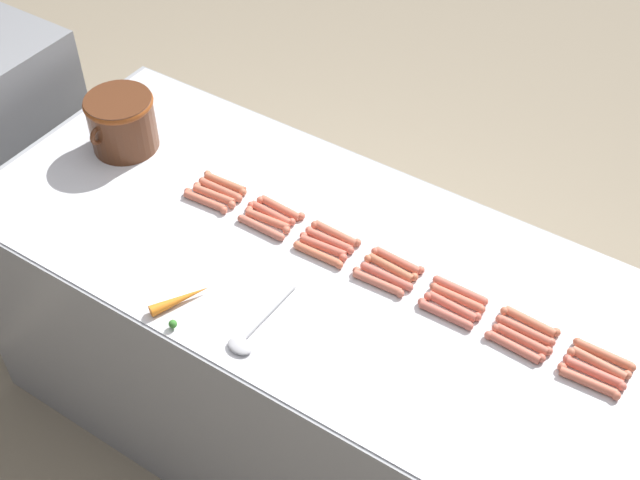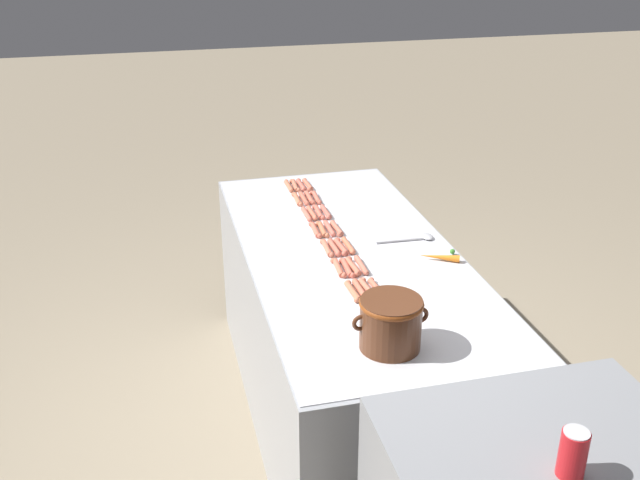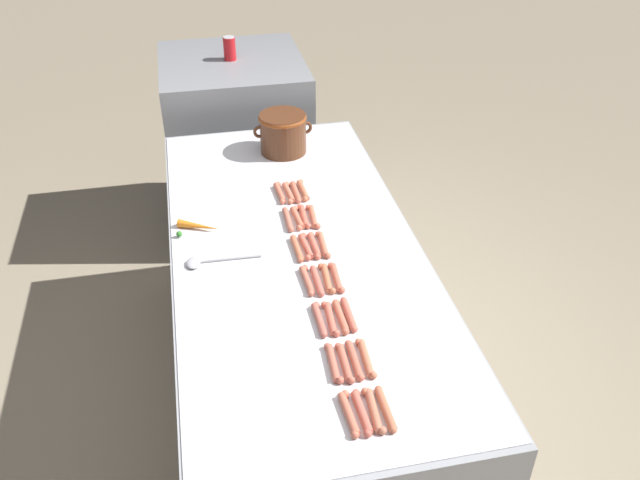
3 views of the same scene
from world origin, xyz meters
TOP-DOWN VIEW (x-y plane):
  - ground_plane at (0.00, 0.00)m, footprint 20.00×20.00m
  - griddle_counter at (0.00, 0.00)m, footprint 0.91×2.04m
  - back_cabinet at (-0.07, 1.59)m, footprint 0.78×0.80m
  - hot_dog_0 at (0.00, -0.82)m, footprint 0.03×0.16m
  - hot_dog_1 at (0.00, -0.62)m, footprint 0.03×0.16m
  - hot_dog_2 at (0.00, -0.43)m, footprint 0.03×0.16m
  - hot_dog_3 at (0.00, -0.22)m, footprint 0.03×0.16m
  - hot_dog_4 at (0.00, -0.03)m, footprint 0.03×0.16m
  - hot_dog_5 at (0.00, 0.16)m, footprint 0.03×0.16m
  - hot_dog_6 at (0.00, 0.37)m, footprint 0.03×0.16m
  - hot_dog_7 at (0.04, -0.82)m, footprint 0.03×0.16m
  - hot_dog_8 at (0.03, -0.63)m, footprint 0.03×0.16m
  - hot_dog_9 at (0.04, -0.43)m, footprint 0.03×0.16m
  - hot_dog_10 at (0.03, -0.23)m, footprint 0.02×0.16m
  - hot_dog_11 at (0.03, -0.03)m, footprint 0.03×0.16m
  - hot_dog_12 at (0.04, 0.17)m, footprint 0.03×0.16m
  - hot_dog_13 at (0.04, 0.36)m, footprint 0.03×0.16m
  - hot_dog_14 at (0.07, -0.82)m, footprint 0.03×0.16m
  - hot_dog_15 at (0.07, -0.63)m, footprint 0.03×0.16m
  - hot_dog_16 at (0.07, -0.43)m, footprint 0.03×0.16m
  - hot_dog_17 at (0.07, -0.23)m, footprint 0.03×0.16m
  - hot_dog_18 at (0.07, -0.03)m, footprint 0.03×0.16m
  - hot_dog_19 at (0.06, 0.17)m, footprint 0.03×0.16m
  - hot_dog_20 at (0.07, 0.36)m, footprint 0.03×0.16m
  - hot_dog_21 at (0.10, -0.82)m, footprint 0.02×0.16m
  - hot_dog_22 at (0.10, -0.62)m, footprint 0.03×0.16m
  - hot_dog_23 at (0.10, -0.42)m, footprint 0.02×0.16m
  - hot_dog_24 at (0.10, -0.23)m, footprint 0.03×0.16m
  - hot_dog_25 at (0.10, -0.03)m, footprint 0.03×0.16m
  - hot_dog_26 at (0.10, 0.16)m, footprint 0.03×0.16m
  - hot_dog_27 at (0.10, 0.37)m, footprint 0.03×0.16m
  - bean_pot at (0.08, 0.75)m, footprint 0.27×0.22m
  - serving_spoon at (-0.33, -0.04)m, footprint 0.27×0.07m
  - carrot at (-0.34, 0.18)m, footprint 0.17×0.10m
  - soda_can at (-0.07, 1.59)m, footprint 0.07×0.07m

SIDE VIEW (x-z plane):
  - ground_plane at x=0.00m, z-range 0.00..0.00m
  - griddle_counter at x=0.00m, z-range 0.00..0.88m
  - back_cabinet at x=-0.07m, z-range 0.00..1.03m
  - serving_spoon at x=-0.33m, z-range 0.88..0.90m
  - hot_dog_0 at x=0.00m, z-range 0.88..0.90m
  - hot_dog_1 at x=0.00m, z-range 0.88..0.90m
  - hot_dog_2 at x=0.00m, z-range 0.88..0.90m
  - hot_dog_3 at x=0.00m, z-range 0.88..0.90m
  - hot_dog_4 at x=0.00m, z-range 0.88..0.90m
  - hot_dog_5 at x=0.00m, z-range 0.88..0.90m
  - hot_dog_6 at x=0.00m, z-range 0.88..0.90m
  - hot_dog_7 at x=0.04m, z-range 0.88..0.90m
  - hot_dog_8 at x=0.03m, z-range 0.88..0.90m
  - hot_dog_9 at x=0.04m, z-range 0.88..0.90m
  - hot_dog_10 at x=0.03m, z-range 0.88..0.90m
  - hot_dog_11 at x=0.03m, z-range 0.88..0.90m
  - hot_dog_12 at x=0.04m, z-range 0.88..0.90m
  - hot_dog_13 at x=0.04m, z-range 0.88..0.90m
  - hot_dog_14 at x=0.07m, z-range 0.88..0.90m
  - hot_dog_15 at x=0.07m, z-range 0.88..0.90m
  - hot_dog_16 at x=0.07m, z-range 0.88..0.90m
  - hot_dog_17 at x=0.07m, z-range 0.88..0.90m
  - hot_dog_18 at x=0.07m, z-range 0.88..0.90m
  - hot_dog_19 at x=0.06m, z-range 0.88..0.90m
  - hot_dog_20 at x=0.07m, z-range 0.88..0.90m
  - hot_dog_21 at x=0.10m, z-range 0.88..0.90m
  - hot_dog_22 at x=0.10m, z-range 0.88..0.90m
  - hot_dog_23 at x=0.10m, z-range 0.88..0.90m
  - hot_dog_24 at x=0.10m, z-range 0.88..0.90m
  - hot_dog_25 at x=0.10m, z-range 0.88..0.90m
  - hot_dog_26 at x=0.10m, z-range 0.88..0.90m
  - hot_dog_27 at x=0.10m, z-range 0.88..0.90m
  - carrot at x=-0.34m, z-range 0.88..0.91m
  - bean_pot at x=0.08m, z-range 0.89..1.07m
  - soda_can at x=-0.07m, z-range 1.03..1.16m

